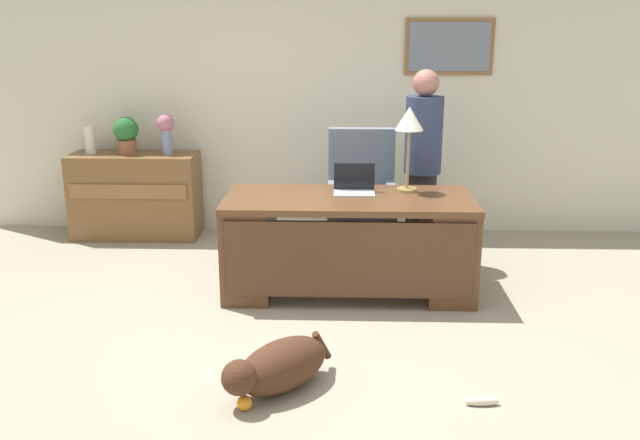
{
  "coord_description": "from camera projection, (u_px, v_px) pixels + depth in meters",
  "views": [
    {
      "loc": [
        0.24,
        -4.19,
        2.06
      ],
      "look_at": [
        0.09,
        0.3,
        0.75
      ],
      "focal_mm": 38.12,
      "sensor_mm": 36.0,
      "label": 1
    }
  ],
  "objects": [
    {
      "name": "ground_plane",
      "position": [
        306.0,
        338.0,
        4.61
      ],
      "size": [
        12.0,
        12.0,
        0.0
      ],
      "primitive_type": "plane",
      "color": "#9E937F"
    },
    {
      "name": "back_wall",
      "position": [
        320.0,
        96.0,
        6.72
      ],
      "size": [
        7.0,
        0.16,
        2.7
      ],
      "color": "beige",
      "rests_on": "ground_plane"
    },
    {
      "name": "desk",
      "position": [
        349.0,
        241.0,
        5.28
      ],
      "size": [
        1.92,
        0.83,
        0.77
      ],
      "color": "brown",
      "rests_on": "ground_plane"
    },
    {
      "name": "credenza",
      "position": [
        136.0,
        195.0,
        6.7
      ],
      "size": [
        1.23,
        0.5,
        0.83
      ],
      "color": "brown",
      "rests_on": "ground_plane"
    },
    {
      "name": "armchair",
      "position": [
        361.0,
        201.0,
        6.13
      ],
      "size": [
        0.6,
        0.59,
        1.15
      ],
      "color": "slate",
      "rests_on": "ground_plane"
    },
    {
      "name": "person_standing",
      "position": [
        422.0,
        165.0,
        5.86
      ],
      "size": [
        0.32,
        0.32,
        1.69
      ],
      "color": "#262323",
      "rests_on": "ground_plane"
    },
    {
      "name": "dog_lying",
      "position": [
        278.0,
        367.0,
        3.91
      ],
      "size": [
        0.65,
        0.65,
        0.3
      ],
      "color": "#472819",
      "rests_on": "ground_plane"
    },
    {
      "name": "laptop",
      "position": [
        354.0,
        186.0,
        5.31
      ],
      "size": [
        0.32,
        0.22,
        0.22
      ],
      "color": "#B2B5BA",
      "rests_on": "desk"
    },
    {
      "name": "desk_lamp",
      "position": [
        409.0,
        124.0,
        5.23
      ],
      "size": [
        0.22,
        0.22,
        0.67
      ],
      "color": "#9E8447",
      "rests_on": "desk"
    },
    {
      "name": "vase_with_flowers",
      "position": [
        166.0,
        128.0,
        6.51
      ],
      "size": [
        0.17,
        0.17,
        0.39
      ],
      "color": "#8090C6",
      "rests_on": "credenza"
    },
    {
      "name": "vase_empty",
      "position": [
        90.0,
        140.0,
        6.56
      ],
      "size": [
        0.1,
        0.1,
        0.27
      ],
      "primitive_type": "cylinder",
      "color": "silver",
      "rests_on": "credenza"
    },
    {
      "name": "potted_plant",
      "position": [
        126.0,
        134.0,
        6.53
      ],
      "size": [
        0.24,
        0.24,
        0.36
      ],
      "color": "brown",
      "rests_on": "credenza"
    },
    {
      "name": "dog_toy_ball",
      "position": [
        244.0,
        403.0,
        3.74
      ],
      "size": [
        0.09,
        0.09,
        0.09
      ],
      "primitive_type": "sphere",
      "color": "orange",
      "rests_on": "ground_plane"
    },
    {
      "name": "dog_toy_bone",
      "position": [
        482.0,
        401.0,
        3.79
      ],
      "size": [
        0.2,
        0.06,
        0.05
      ],
      "primitive_type": "ellipsoid",
      "rotation": [
        0.0,
        0.0,
        0.06
      ],
      "color": "beige",
      "rests_on": "ground_plane"
    }
  ]
}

